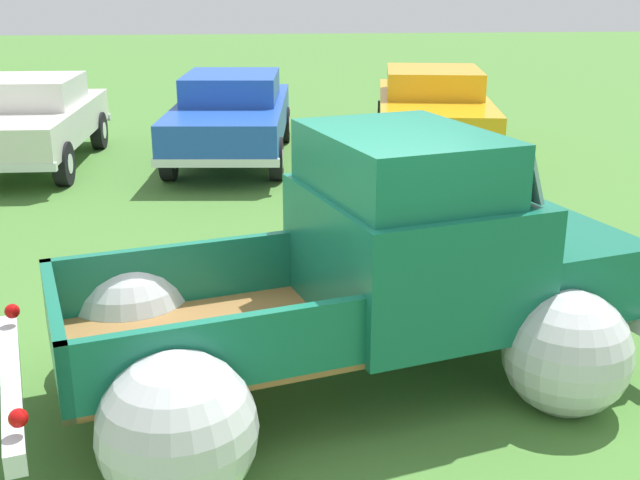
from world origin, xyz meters
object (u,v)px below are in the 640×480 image
(vintage_pickup_truck, at_px, (379,285))
(show_car_1, at_px, (232,113))
(show_car_2, at_px, (433,106))
(show_car_0, at_px, (31,119))

(vintage_pickup_truck, relative_size, show_car_1, 1.03)
(show_car_2, bearing_deg, show_car_1, -74.09)
(vintage_pickup_truck, distance_m, show_car_2, 8.67)
(vintage_pickup_truck, height_order, show_car_2, vintage_pickup_truck)
(show_car_0, bearing_deg, show_car_1, 95.23)
(vintage_pickup_truck, relative_size, show_car_2, 1.01)
(show_car_0, height_order, show_car_1, same)
(show_car_2, bearing_deg, vintage_pickup_truck, -6.31)
(vintage_pickup_truck, xyz_separation_m, show_car_0, (-4.46, 7.72, 0.02))
(show_car_0, bearing_deg, vintage_pickup_truck, 31.27)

